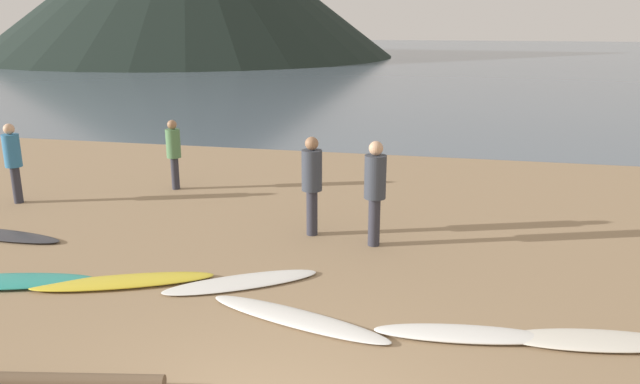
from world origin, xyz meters
name	(u,v)px	position (x,y,z in m)	size (l,w,h in m)	color
ground_plane	(384,185)	(0.00, 10.00, -0.10)	(120.00, 120.00, 0.20)	#997C5B
ocean_water	(442,56)	(0.00, 62.98, 0.00)	(140.00, 100.00, 0.01)	slate
surfboard_2	(3,281)	(-4.79, 2.84, 0.05)	(2.67, 0.58, 0.10)	teal
surfboard_3	(123,281)	(-3.06, 3.23, 0.05)	(2.63, 0.51, 0.09)	yellow
surfboard_4	(242,282)	(-1.36, 3.61, 0.03)	(2.32, 0.55, 0.06)	white
surfboard_5	(297,318)	(-0.28, 2.68, 0.04)	(2.64, 0.47, 0.07)	white
surfboard_6	(463,334)	(1.82, 2.71, 0.05)	(2.19, 0.45, 0.10)	white
surfboard_7	(594,340)	(3.36, 2.89, 0.05)	(2.14, 0.55, 0.09)	silver
person_0	(375,185)	(0.33, 5.64, 1.08)	(0.37, 0.37, 1.83)	#2D2D38
person_1	(174,149)	(-4.60, 8.27, 0.94)	(0.32, 0.32, 1.60)	#2D2D38
person_2	(312,178)	(-0.84, 5.93, 1.06)	(0.36, 0.36, 1.80)	#2D2D38
person_3	(13,157)	(-7.40, 6.54, 1.00)	(0.34, 0.34, 1.70)	#2D2D38
driftwood_log	(55,381)	(-2.39, 0.67, 0.09)	(0.18, 0.18, 2.32)	brown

